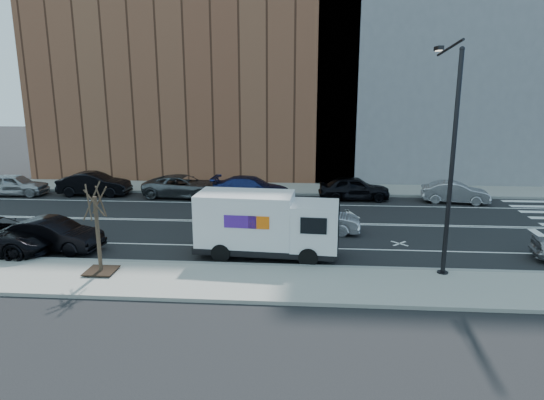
# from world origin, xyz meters

# --- Properties ---
(ground) EXTENTS (120.00, 120.00, 0.00)m
(ground) POSITION_xyz_m (0.00, 0.00, 0.00)
(ground) COLOR black
(ground) RESTS_ON ground
(sidewalk_near) EXTENTS (44.00, 3.60, 0.15)m
(sidewalk_near) POSITION_xyz_m (0.00, -8.80, 0.07)
(sidewalk_near) COLOR gray
(sidewalk_near) RESTS_ON ground
(sidewalk_far) EXTENTS (44.00, 3.60, 0.15)m
(sidewalk_far) POSITION_xyz_m (0.00, 8.80, 0.07)
(sidewalk_far) COLOR gray
(sidewalk_far) RESTS_ON ground
(curb_near) EXTENTS (44.00, 0.25, 0.17)m
(curb_near) POSITION_xyz_m (0.00, -7.00, 0.08)
(curb_near) COLOR gray
(curb_near) RESTS_ON ground
(curb_far) EXTENTS (44.00, 0.25, 0.17)m
(curb_far) POSITION_xyz_m (0.00, 7.00, 0.08)
(curb_far) COLOR gray
(curb_far) RESTS_ON ground
(road_markings) EXTENTS (40.00, 8.60, 0.01)m
(road_markings) POSITION_xyz_m (0.00, 0.00, 0.00)
(road_markings) COLOR white
(road_markings) RESTS_ON ground
(bldg_brick) EXTENTS (26.00, 10.00, 22.00)m
(bldg_brick) POSITION_xyz_m (-8.00, 15.60, 11.00)
(bldg_brick) COLOR brown
(bldg_brick) RESTS_ON ground
(bldg_concrete) EXTENTS (20.00, 10.00, 26.00)m
(bldg_concrete) POSITION_xyz_m (12.00, 15.60, 13.00)
(bldg_concrete) COLOR slate
(bldg_concrete) RESTS_ON ground
(streetlight) EXTENTS (0.44, 4.02, 9.34)m
(streetlight) POSITION_xyz_m (7.00, -6.91, 5.08)
(streetlight) COLOR black
(streetlight) RESTS_ON ground
(street_tree) EXTENTS (1.20, 1.20, 3.75)m
(street_tree) POSITION_xyz_m (-7.00, -8.40, 1.45)
(street_tree) COLOR black
(street_tree) RESTS_ON ground
(fedex_van) EXTENTS (6.59, 2.66, 2.95)m
(fedex_van) POSITION_xyz_m (-0.44, -5.60, 1.55)
(fedex_van) COLOR black
(fedex_van) RESTS_ON ground
(far_parked_a) EXTENTS (4.58, 2.00, 1.54)m
(far_parked_a) POSITION_xyz_m (-19.20, 5.51, 0.77)
(far_parked_a) COLOR #9A9A9E
(far_parked_a) RESTS_ON ground
(far_parked_b) EXTENTS (4.97, 1.81, 1.63)m
(far_parked_b) POSITION_xyz_m (-13.60, 5.94, 0.81)
(far_parked_b) COLOR black
(far_parked_b) RESTS_ON ground
(far_parked_c) EXTENTS (5.65, 2.84, 1.53)m
(far_parked_c) POSITION_xyz_m (-7.19, 5.87, 0.77)
(far_parked_c) COLOR #4E5256
(far_parked_c) RESTS_ON ground
(far_parked_d) EXTENTS (5.51, 2.58, 1.56)m
(far_parked_d) POSITION_xyz_m (-2.40, 5.56, 0.78)
(far_parked_d) COLOR navy
(far_parked_d) RESTS_ON ground
(far_parked_e) EXTENTS (4.85, 2.14, 1.62)m
(far_parked_e) POSITION_xyz_m (4.56, 5.93, 0.81)
(far_parked_e) COLOR black
(far_parked_e) RESTS_ON ground
(far_parked_f) EXTENTS (4.44, 2.06, 1.41)m
(far_parked_f) POSITION_xyz_m (11.15, 5.55, 0.70)
(far_parked_f) COLOR #9F9FA4
(far_parked_f) RESTS_ON ground
(driving_sedan) EXTENTS (4.42, 1.87, 1.42)m
(driving_sedan) POSITION_xyz_m (2.05, -1.67, 0.71)
(driving_sedan) COLOR silver
(driving_sedan) RESTS_ON ground
(near_parked_rear_a) EXTENTS (4.83, 2.20, 1.54)m
(near_parked_rear_a) POSITION_xyz_m (-10.55, -5.49, 0.77)
(near_parked_rear_a) COLOR black
(near_parked_rear_a) RESTS_ON ground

